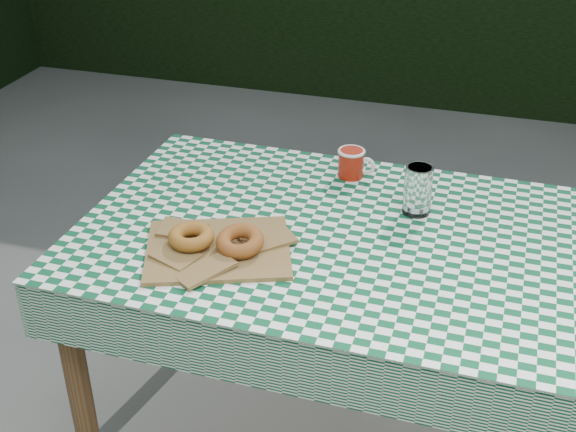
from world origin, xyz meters
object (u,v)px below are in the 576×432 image
object	(u,v)px
table	(329,351)
paper_bag	(218,248)
coffee_mug	(351,163)
drinking_glass	(418,190)

from	to	relation	value
table	paper_bag	world-z (taller)	paper_bag
table	coffee_mug	distance (m)	0.52
paper_bag	drinking_glass	world-z (taller)	drinking_glass
paper_bag	drinking_glass	size ratio (longest dim) A/B	2.60
paper_bag	coffee_mug	xyz separation A→B (m)	(0.22, 0.47, 0.03)
coffee_mug	drinking_glass	distance (m)	0.26
table	drinking_glass	distance (m)	0.51
coffee_mug	drinking_glass	bearing A→B (deg)	-32.75
table	paper_bag	xyz separation A→B (m)	(-0.24, -0.16, 0.39)
table	drinking_glass	world-z (taller)	drinking_glass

